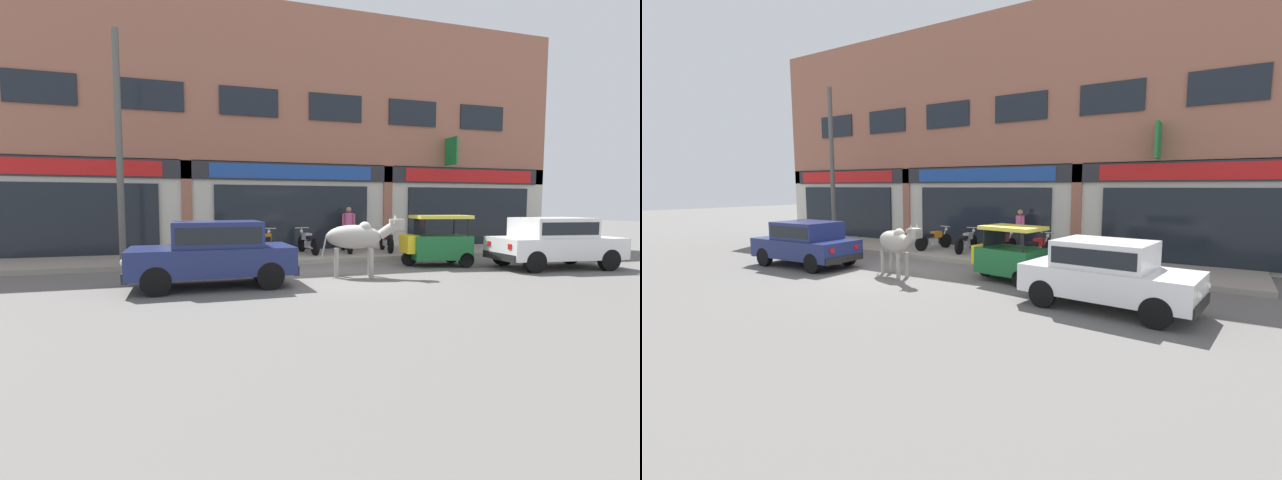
# 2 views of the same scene
# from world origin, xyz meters

# --- Properties ---
(ground_plane) EXTENTS (90.00, 90.00, 0.00)m
(ground_plane) POSITION_xyz_m (0.00, 0.00, 0.00)
(ground_plane) COLOR #605E5B
(sidewalk) EXTENTS (19.00, 2.99, 0.16)m
(sidewalk) POSITION_xyz_m (0.00, 3.70, 0.08)
(sidewalk) COLOR gray
(sidewalk) RESTS_ON ground
(shop_building) EXTENTS (23.00, 1.40, 9.16)m
(shop_building) POSITION_xyz_m (0.00, 5.45, 4.36)
(shop_building) COLOR #9E604C
(shop_building) RESTS_ON ground
(cow) EXTENTS (2.08, 1.00, 1.61)m
(cow) POSITION_xyz_m (0.31, -0.44, 1.01)
(cow) COLOR #9E998E
(cow) RESTS_ON ground
(car_0) EXTENTS (3.74, 1.99, 1.46)m
(car_0) POSITION_xyz_m (6.29, -0.65, 0.81)
(car_0) COLOR black
(car_0) RESTS_ON ground
(car_1) EXTENTS (3.64, 1.67, 1.46)m
(car_1) POSITION_xyz_m (-3.22, -0.75, 0.81)
(car_1) COLOR black
(car_1) RESTS_ON ground
(auto_rickshaw) EXTENTS (2.10, 1.44, 1.52)m
(auto_rickshaw) POSITION_xyz_m (3.32, 0.78, 0.66)
(auto_rickshaw) COLOR black
(auto_rickshaw) RESTS_ON ground
(motorcycle_0) EXTENTS (0.67, 1.78, 0.88)m
(motorcycle_0) POSITION_xyz_m (-1.27, 3.65, 0.54)
(motorcycle_0) COLOR black
(motorcycle_0) RESTS_ON sidewalk
(motorcycle_1) EXTENTS (0.52, 1.81, 0.88)m
(motorcycle_1) POSITION_xyz_m (0.15, 3.75, 0.54)
(motorcycle_1) COLOR black
(motorcycle_1) RESTS_ON sidewalk
(motorcycle_2) EXTENTS (0.59, 1.80, 0.88)m
(motorcycle_2) POSITION_xyz_m (1.57, 3.78, 0.54)
(motorcycle_2) COLOR black
(motorcycle_2) RESTS_ON sidewalk
(motorcycle_3) EXTENTS (0.65, 1.79, 0.88)m
(motorcycle_3) POSITION_xyz_m (3.02, 3.57, 0.54)
(motorcycle_3) COLOR black
(motorcycle_3) RESTS_ON sidewalk
(pedestrian) EXTENTS (0.43, 0.32, 1.60)m
(pedestrian) POSITION_xyz_m (1.95, 4.57, 1.14)
(pedestrian) COLOR #2D2D33
(pedestrian) RESTS_ON sidewalk
(utility_pole) EXTENTS (0.18, 0.18, 6.41)m
(utility_pole) POSITION_xyz_m (-5.55, 2.50, 3.36)
(utility_pole) COLOR #595651
(utility_pole) RESTS_ON sidewalk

